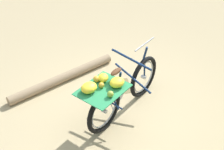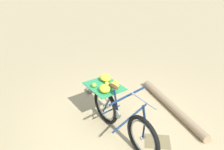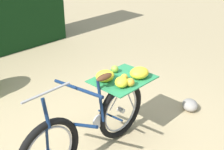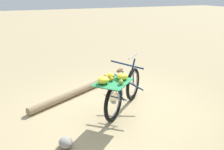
% 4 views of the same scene
% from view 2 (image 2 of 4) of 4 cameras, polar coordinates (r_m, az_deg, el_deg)
% --- Properties ---
extents(ground_plane, '(60.00, 60.00, 0.00)m').
position_cam_2_polar(ground_plane, '(4.20, -0.44, -15.51)').
color(ground_plane, tan).
extents(bicycle, '(1.41, 1.53, 1.03)m').
position_cam_2_polar(bicycle, '(4.02, 1.61, -8.95)').
color(bicycle, black).
rests_on(bicycle, ground_plane).
extents(fallen_log, '(1.13, 1.94, 0.16)m').
position_cam_2_polar(fallen_log, '(4.99, 14.51, -7.52)').
color(fallen_log, '#937A5B').
rests_on(fallen_log, ground_plane).
extents(path_stone, '(0.26, 0.21, 0.16)m').
position_cam_2_polar(path_stone, '(5.45, -5.15, -3.52)').
color(path_stone, gray).
rests_on(path_stone, ground_plane).
extents(leaf_litter_patch, '(0.44, 0.36, 0.01)m').
position_cam_2_polar(leaf_litter_patch, '(4.22, 11.17, -15.82)').
color(leaf_litter_patch, olive).
rests_on(leaf_litter_patch, ground_plane).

